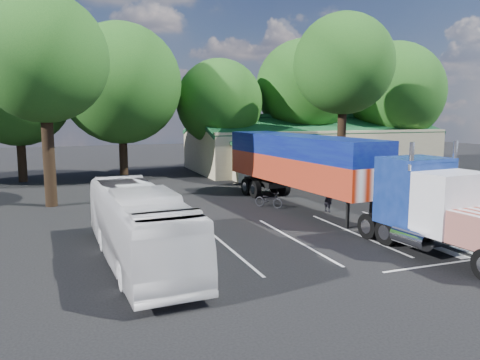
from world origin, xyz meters
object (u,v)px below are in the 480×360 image
object	(u,v)px
semi_truck	(327,170)
silver_sedan	(333,171)
woman	(328,198)
tour_bus	(139,225)
bicycle	(269,200)

from	to	relation	value
semi_truck	silver_sedan	world-z (taller)	semi_truck
woman	silver_sedan	size ratio (longest dim) A/B	0.40
woman	tour_bus	bearing A→B (deg)	99.33
tour_bus	woman	bearing A→B (deg)	22.08
semi_truck	tour_bus	world-z (taller)	semi_truck
semi_truck	bicycle	bearing A→B (deg)	119.63
bicycle	tour_bus	bearing A→B (deg)	-178.03
semi_truck	silver_sedan	xyz separation A→B (m)	(8.08, 12.56, -1.90)
bicycle	silver_sedan	bearing A→B (deg)	3.54
woman	bicycle	xyz separation A→B (m)	(-2.70, 2.28, -0.31)
woman	silver_sedan	distance (m)	13.96
tour_bus	bicycle	bearing A→B (deg)	38.00
silver_sedan	bicycle	bearing A→B (deg)	121.69
woman	tour_bus	world-z (taller)	tour_bus
bicycle	silver_sedan	xyz separation A→B (m)	(10.20, 9.50, 0.18)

